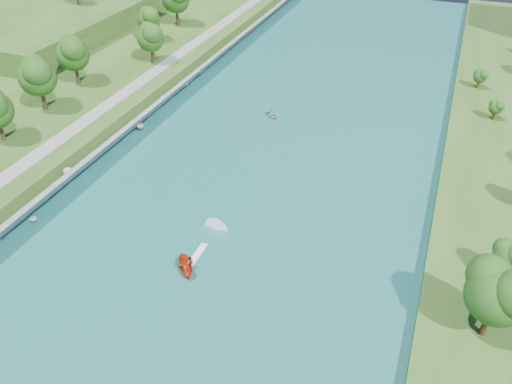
% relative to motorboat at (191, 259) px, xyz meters
% --- Properties ---
extents(ground, '(260.00, 260.00, 0.00)m').
position_rel_motorboat_xyz_m(ground, '(0.43, -3.18, -0.77)').
color(ground, '#2D5119').
rests_on(ground, ground).
extents(river_water, '(55.00, 240.00, 0.10)m').
position_rel_motorboat_xyz_m(river_water, '(0.43, 16.82, -0.72)').
color(river_water, '#18585D').
rests_on(river_water, ground).
extents(riprap_bank, '(4.36, 236.00, 4.14)m').
position_rel_motorboat_xyz_m(riprap_bank, '(-25.39, 15.69, 1.01)').
color(riprap_bank, slate).
rests_on(riprap_bank, ground).
extents(riverside_path, '(3.00, 200.00, 0.10)m').
position_rel_motorboat_xyz_m(riverside_path, '(-32.07, 16.82, 2.78)').
color(riverside_path, gray).
rests_on(riverside_path, berm_west).
extents(motorboat, '(3.69, 18.81, 2.09)m').
position_rel_motorboat_xyz_m(motorboat, '(0.00, 0.00, 0.00)').
color(motorboat, red).
rests_on(motorboat, river_water).
extents(raft, '(4.02, 3.86, 1.65)m').
position_rel_motorboat_xyz_m(raft, '(-4.22, 41.61, -0.28)').
color(raft, gray).
rests_on(raft, river_water).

